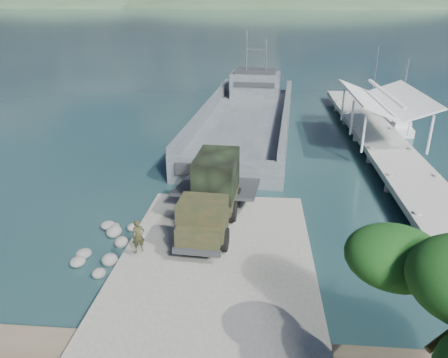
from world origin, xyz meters
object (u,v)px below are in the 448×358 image
at_px(pier, 383,135).
at_px(sailboat_far, 373,98).
at_px(landing_craft, 246,125).
at_px(soldier, 139,243).
at_px(military_truck, 212,194).
at_px(sailboat_near, 399,126).

bearing_deg(pier, sailboat_far, 79.20).
distance_m(landing_craft, soldier, 25.06).
distance_m(landing_craft, military_truck, 20.68).
xyz_separation_m(landing_craft, sailboat_far, (16.38, 15.95, -0.44)).
xyz_separation_m(landing_craft, military_truck, (-1.24, -20.59, 1.56)).
relative_size(soldier, sailboat_near, 0.23).
bearing_deg(sailboat_near, landing_craft, -168.60).
height_order(landing_craft, soldier, landing_craft).
relative_size(military_truck, soldier, 4.77).
bearing_deg(military_truck, landing_craft, 90.67).
xyz_separation_m(pier, sailboat_far, (4.02, 21.08, -1.21)).
bearing_deg(military_truck, sailboat_near, 57.03).
height_order(pier, landing_craft, landing_craft).
height_order(pier, sailboat_near, sailboat_near).
height_order(sailboat_near, sailboat_far, sailboat_near).
xyz_separation_m(pier, soldier, (-16.94, -19.50, -0.23)).
xyz_separation_m(military_truck, soldier, (-3.34, -4.05, -1.01)).
bearing_deg(soldier, landing_craft, 49.84).
relative_size(pier, sailboat_far, 6.09).
relative_size(pier, landing_craft, 1.28).
bearing_deg(sailboat_far, military_truck, -134.66).
bearing_deg(pier, sailboat_near, 63.80).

